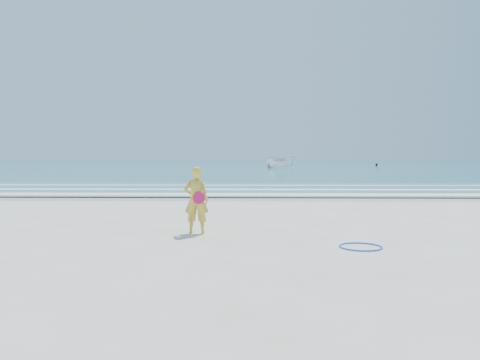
{
  "coord_description": "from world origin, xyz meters",
  "views": [
    {
      "loc": [
        0.71,
        -9.67,
        1.72
      ],
      "look_at": [
        0.39,
        4.0,
        1.0
      ],
      "focal_mm": 35.0,
      "sensor_mm": 36.0,
      "label": 1
    }
  ],
  "objects": [
    {
      "name": "woman",
      "position": [
        -0.49,
        0.55,
        0.74
      ],
      "size": [
        0.55,
        0.41,
        1.48
      ],
      "color": "gold",
      "rests_on": "ground"
    },
    {
      "name": "ground",
      "position": [
        0.0,
        0.0,
        0.0
      ],
      "size": [
        400.0,
        400.0,
        0.0
      ],
      "primitive_type": "plane",
      "color": "silver",
      "rests_on": "ground"
    },
    {
      "name": "foam_near",
      "position": [
        0.0,
        10.3,
        0.05
      ],
      "size": [
        400.0,
        1.4,
        0.01
      ],
      "primitive_type": "cube",
      "color": "white",
      "rests_on": "shallow"
    },
    {
      "name": "foam_far",
      "position": [
        0.0,
        16.5,
        0.05
      ],
      "size": [
        400.0,
        0.6,
        0.01
      ],
      "primitive_type": "cube",
      "color": "white",
      "rests_on": "shallow"
    },
    {
      "name": "foam_mid",
      "position": [
        0.0,
        13.2,
        0.05
      ],
      "size": [
        400.0,
        0.9,
        0.01
      ],
      "primitive_type": "cube",
      "color": "white",
      "rests_on": "shallow"
    },
    {
      "name": "boat",
      "position": [
        4.74,
        53.91,
        0.89
      ],
      "size": [
        4.68,
        3.03,
        1.69
      ],
      "primitive_type": "imported",
      "rotation": [
        0.0,
        0.0,
        1.92
      ],
      "color": "white",
      "rests_on": "ocean"
    },
    {
      "name": "ocean",
      "position": [
        0.0,
        105.0,
        0.02
      ],
      "size": [
        400.0,
        190.0,
        0.04
      ],
      "primitive_type": "cube",
      "color": "#19727F",
      "rests_on": "ground"
    },
    {
      "name": "wet_sand",
      "position": [
        0.0,
        9.0,
        0.0
      ],
      "size": [
        400.0,
        2.4,
        0.0
      ],
      "primitive_type": "cube",
      "color": "#B2A893",
      "rests_on": "ground"
    },
    {
      "name": "buoy",
      "position": [
        21.43,
        67.79,
        0.25
      ],
      "size": [
        0.41,
        0.41,
        0.41
      ],
      "primitive_type": "sphere",
      "color": "black",
      "rests_on": "ocean"
    },
    {
      "name": "shallow",
      "position": [
        0.0,
        14.0,
        0.04
      ],
      "size": [
        400.0,
        10.0,
        0.01
      ],
      "primitive_type": "cube",
      "color": "#59B7AD",
      "rests_on": "ocean"
    },
    {
      "name": "hoop",
      "position": [
        2.77,
        -0.97,
        0.01
      ],
      "size": [
        0.85,
        0.85,
        0.03
      ],
      "primitive_type": "torus",
      "rotation": [
        0.0,
        0.0,
        0.06
      ],
      "color": "blue",
      "rests_on": "ground"
    }
  ]
}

